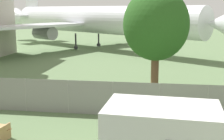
% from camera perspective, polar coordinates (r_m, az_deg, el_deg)
% --- Properties ---
extents(perimeter_fence, '(56.07, 0.07, 1.95)m').
position_cam_1_polar(perimeter_fence, '(17.90, -8.00, -4.87)').
color(perimeter_fence, gray).
rests_on(perimeter_fence, ground).
extents(airplane, '(38.06, 31.66, 12.15)m').
position_cam_1_polar(airplane, '(46.53, -3.47, 9.12)').
color(airplane, silver).
rests_on(airplane, ground).
extents(tree_left_of_cabin, '(4.02, 4.02, 7.15)m').
position_cam_1_polar(tree_left_of_cabin, '(19.30, 8.05, 8.15)').
color(tree_left_of_cabin, brown).
rests_on(tree_left_of_cabin, ground).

